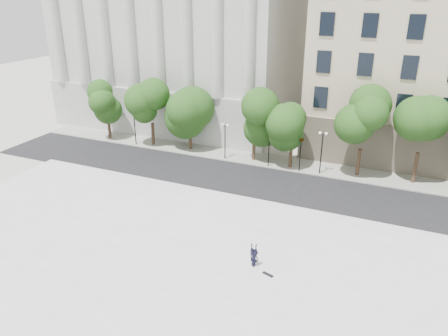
# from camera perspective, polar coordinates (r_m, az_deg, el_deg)

# --- Properties ---
(ground) EXTENTS (160.00, 160.00, 0.00)m
(ground) POSITION_cam_1_polar(r_m,az_deg,el_deg) (28.61, -8.51, -15.95)
(ground) COLOR #BBB8B0
(ground) RESTS_ON ground
(plaza) EXTENTS (44.00, 22.00, 0.45)m
(plaza) POSITION_cam_1_polar(r_m,az_deg,el_deg) (30.51, -5.53, -12.47)
(plaza) COLOR white
(plaza) RESTS_ON ground
(street) EXTENTS (60.00, 8.00, 0.02)m
(street) POSITION_cam_1_polar(r_m,az_deg,el_deg) (42.55, 4.21, -1.96)
(street) COLOR black
(street) RESTS_ON ground
(far_sidewalk) EXTENTS (60.00, 4.00, 0.12)m
(far_sidewalk) POSITION_cam_1_polar(r_m,az_deg,el_deg) (47.79, 6.63, 0.86)
(far_sidewalk) COLOR #9C9990
(far_sidewalk) RESTS_ON ground
(building_west) EXTENTS (31.50, 27.65, 25.60)m
(building_west) POSITION_cam_1_polar(r_m,az_deg,el_deg) (64.51, -3.97, 18.39)
(building_west) COLOR beige
(building_west) RESTS_ON ground
(traffic_light_west) EXTENTS (0.40, 1.62, 4.15)m
(traffic_light_west) POSITION_cam_1_polar(r_m,az_deg,el_deg) (45.08, 5.96, 4.38)
(traffic_light_west) COLOR black
(traffic_light_west) RESTS_ON ground
(traffic_light_east) EXTENTS (1.01, 1.65, 4.17)m
(traffic_light_east) POSITION_cam_1_polar(r_m,az_deg,el_deg) (44.25, 10.07, 3.82)
(traffic_light_east) COLOR black
(traffic_light_east) RESTS_ON ground
(person_lying) EXTENTS (0.67, 1.70, 0.46)m
(person_lying) POSITION_cam_1_polar(r_m,az_deg,el_deg) (29.82, 3.91, -12.27)
(person_lying) COLOR black
(person_lying) RESTS_ON plaza
(skateboard) EXTENTS (0.79, 0.42, 0.08)m
(skateboard) POSITION_cam_1_polar(r_m,az_deg,el_deg) (29.20, 5.74, -13.66)
(skateboard) COLOR black
(skateboard) RESTS_ON plaza
(street_trees) EXTENTS (45.01, 5.01, 7.97)m
(street_trees) POSITION_cam_1_polar(r_m,az_deg,el_deg) (45.58, 8.31, 6.05)
(street_trees) COLOR #382619
(street_trees) RESTS_ON ground
(lamp_posts) EXTENTS (35.81, 0.28, 4.52)m
(lamp_posts) POSITION_cam_1_polar(r_m,az_deg,el_deg) (45.46, 6.51, 3.62)
(lamp_posts) COLOR black
(lamp_posts) RESTS_ON ground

